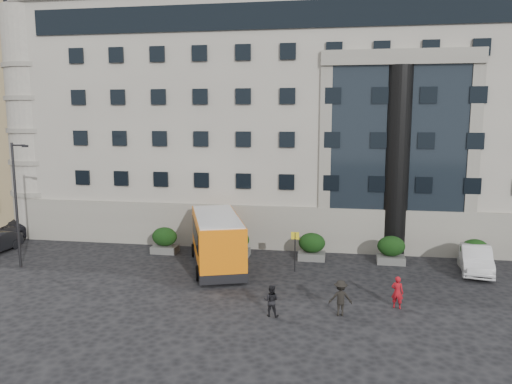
# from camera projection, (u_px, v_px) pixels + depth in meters

# --- Properties ---
(ground) EXTENTS (120.00, 120.00, 0.00)m
(ground) POSITION_uv_depth(u_px,v_px,m) (186.00, 294.00, 27.23)
(ground) COLOR black
(ground) RESTS_ON ground
(civic_building) EXTENTS (44.00, 24.00, 18.00)m
(civic_building) POSITION_uv_depth(u_px,v_px,m) (317.00, 123.00, 46.33)
(civic_building) COLOR gray
(civic_building) RESTS_ON ground
(entrance_column) EXTENTS (1.80, 1.80, 13.00)m
(entrance_column) POSITION_uv_depth(u_px,v_px,m) (397.00, 162.00, 34.33)
(entrance_column) COLOR black
(entrance_column) RESTS_ON ground
(apartment_near) EXTENTS (14.00, 14.00, 20.00)m
(apartment_near) POSITION_uv_depth(u_px,v_px,m) (11.00, 112.00, 49.11)
(apartment_near) COLOR #978158
(apartment_near) RESTS_ON ground
(apartment_far) EXTENTS (13.00, 13.00, 22.00)m
(apartment_far) POSITION_uv_depth(u_px,v_px,m) (76.00, 105.00, 67.00)
(apartment_far) COLOR brown
(apartment_far) RESTS_ON ground
(hedge_a) EXTENTS (1.80, 1.26, 1.84)m
(hedge_a) POSITION_uv_depth(u_px,v_px,m) (165.00, 240.00, 35.34)
(hedge_a) COLOR #545452
(hedge_a) RESTS_ON ground
(hedge_b) EXTENTS (1.80, 1.26, 1.84)m
(hedge_b) POSITION_uv_depth(u_px,v_px,m) (236.00, 243.00, 34.50)
(hedge_b) COLOR #545452
(hedge_b) RESTS_ON ground
(hedge_c) EXTENTS (1.80, 1.26, 1.84)m
(hedge_c) POSITION_uv_depth(u_px,v_px,m) (312.00, 246.00, 33.65)
(hedge_c) COLOR #545452
(hedge_c) RESTS_ON ground
(hedge_d) EXTENTS (1.80, 1.26, 1.84)m
(hedge_d) POSITION_uv_depth(u_px,v_px,m) (391.00, 250.00, 32.80)
(hedge_d) COLOR #545452
(hedge_d) RESTS_ON ground
(hedge_e) EXTENTS (1.80, 1.26, 1.84)m
(hedge_e) POSITION_uv_depth(u_px,v_px,m) (475.00, 253.00, 31.96)
(hedge_e) COLOR #545452
(hedge_e) RESTS_ON ground
(street_lamp) EXTENTS (1.16, 0.18, 8.00)m
(street_lamp) POSITION_uv_depth(u_px,v_px,m) (17.00, 200.00, 31.43)
(street_lamp) COLOR #262628
(street_lamp) RESTS_ON ground
(bus_stop_sign) EXTENTS (0.50, 0.08, 2.52)m
(bus_stop_sign) POSITION_uv_depth(u_px,v_px,m) (295.00, 245.00, 30.95)
(bus_stop_sign) COLOR #262628
(bus_stop_sign) RESTS_ON ground
(minibus) EXTENTS (5.29, 8.49, 3.35)m
(minibus) POSITION_uv_depth(u_px,v_px,m) (217.00, 239.00, 31.98)
(minibus) COLOR orange
(minibus) RESTS_ON ground
(red_truck) EXTENTS (2.90, 5.99, 3.20)m
(red_truck) POSITION_uv_depth(u_px,v_px,m) (58.00, 208.00, 43.60)
(red_truck) COLOR maroon
(red_truck) RESTS_ON ground
(parked_car_c) EXTENTS (3.11, 5.75, 1.58)m
(parked_car_c) POSITION_uv_depth(u_px,v_px,m) (25.00, 226.00, 40.49)
(parked_car_c) COLOR black
(parked_car_c) RESTS_ON ground
(parked_car_d) EXTENTS (2.65, 4.94, 1.32)m
(parked_car_d) POSITION_uv_depth(u_px,v_px,m) (107.00, 218.00, 44.35)
(parked_car_d) COLOR black
(parked_car_d) RESTS_ON ground
(white_taxi) EXTENTS (2.48, 5.16, 1.63)m
(white_taxi) POSITION_uv_depth(u_px,v_px,m) (476.00, 259.00, 31.04)
(white_taxi) COLOR silver
(white_taxi) RESTS_ON ground
(pedestrian_a) EXTENTS (0.70, 0.57, 1.66)m
(pedestrian_a) POSITION_uv_depth(u_px,v_px,m) (397.00, 292.00, 25.18)
(pedestrian_a) COLOR #AA111A
(pedestrian_a) RESTS_ON ground
(pedestrian_b) EXTENTS (0.80, 0.65, 1.56)m
(pedestrian_b) POSITION_uv_depth(u_px,v_px,m) (271.00, 301.00, 24.18)
(pedestrian_b) COLOR black
(pedestrian_b) RESTS_ON ground
(pedestrian_c) EXTENTS (1.21, 0.79, 1.77)m
(pedestrian_c) POSITION_uv_depth(u_px,v_px,m) (341.00, 298.00, 24.23)
(pedestrian_c) COLOR black
(pedestrian_c) RESTS_ON ground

